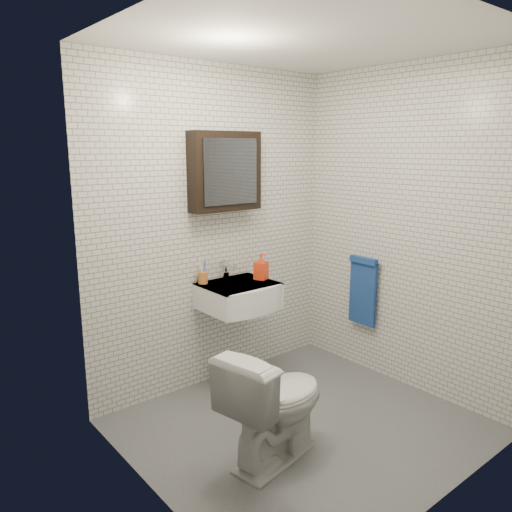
% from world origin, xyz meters
% --- Properties ---
extents(ground, '(2.20, 2.00, 0.01)m').
position_xyz_m(ground, '(0.00, 0.00, 0.01)').
color(ground, '#505358').
rests_on(ground, ground).
extents(room_shell, '(2.22, 2.02, 2.51)m').
position_xyz_m(room_shell, '(0.00, 0.00, 1.47)').
color(room_shell, silver).
rests_on(room_shell, ground).
extents(washbasin, '(0.55, 0.50, 0.20)m').
position_xyz_m(washbasin, '(0.05, 0.73, 0.76)').
color(washbasin, white).
rests_on(washbasin, room_shell).
extents(faucet, '(0.06, 0.20, 0.15)m').
position_xyz_m(faucet, '(0.05, 0.93, 0.92)').
color(faucet, silver).
rests_on(faucet, washbasin).
extents(mirror_cabinet, '(0.60, 0.15, 0.60)m').
position_xyz_m(mirror_cabinet, '(0.05, 0.93, 1.70)').
color(mirror_cabinet, black).
rests_on(mirror_cabinet, room_shell).
extents(towel_rail, '(0.09, 0.30, 0.58)m').
position_xyz_m(towel_rail, '(1.04, 0.35, 0.72)').
color(towel_rail, silver).
rests_on(towel_rail, room_shell).
extents(toothbrush_cup, '(0.09, 0.09, 0.20)m').
position_xyz_m(toothbrush_cup, '(-0.16, 0.94, 0.90)').
color(toothbrush_cup, '#B76E2D').
rests_on(toothbrush_cup, washbasin).
extents(soap_bottle, '(0.12, 0.12, 0.21)m').
position_xyz_m(soap_bottle, '(0.27, 0.75, 0.95)').
color(soap_bottle, orange).
rests_on(soap_bottle, washbasin).
extents(toilet, '(0.79, 0.54, 0.74)m').
position_xyz_m(toilet, '(-0.37, -0.14, 0.37)').
color(toilet, silver).
rests_on(toilet, ground).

